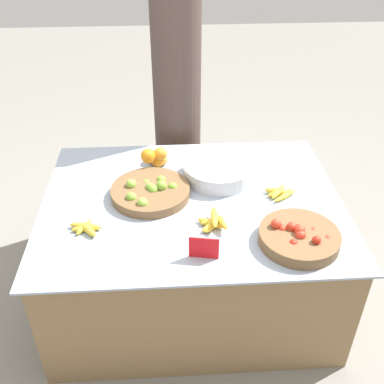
% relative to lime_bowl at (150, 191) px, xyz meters
% --- Properties ---
extents(ground_plane, '(12.00, 12.00, 0.00)m').
position_rel_lime_bowl_xyz_m(ground_plane, '(0.21, -0.05, -0.69)').
color(ground_plane, gray).
extents(market_table, '(1.53, 1.18, 0.66)m').
position_rel_lime_bowl_xyz_m(market_table, '(0.21, -0.05, -0.36)').
color(market_table, olive).
rests_on(market_table, ground_plane).
extents(lime_bowl, '(0.41, 0.41, 0.09)m').
position_rel_lime_bowl_xyz_m(lime_bowl, '(0.00, 0.00, 0.00)').
color(lime_bowl, brown).
rests_on(lime_bowl, market_table).
extents(tomato_basket, '(0.36, 0.36, 0.10)m').
position_rel_lime_bowl_xyz_m(tomato_basket, '(0.67, -0.41, 0.00)').
color(tomato_basket, brown).
rests_on(tomato_basket, market_table).
extents(orange_pile, '(0.15, 0.17, 0.14)m').
position_rel_lime_bowl_xyz_m(orange_pile, '(0.03, 0.29, 0.03)').
color(orange_pile, orange).
rests_on(orange_pile, market_table).
extents(metal_bowl, '(0.38, 0.38, 0.09)m').
position_rel_lime_bowl_xyz_m(metal_bowl, '(0.37, 0.16, 0.02)').
color(metal_bowl, silver).
rests_on(metal_bowl, market_table).
extents(price_sign, '(0.13, 0.03, 0.11)m').
position_rel_lime_bowl_xyz_m(price_sign, '(0.24, -0.48, 0.03)').
color(price_sign, red).
rests_on(price_sign, market_table).
extents(banana_bunch_middle_right, '(0.15, 0.17, 0.06)m').
position_rel_lime_bowl_xyz_m(banana_bunch_middle_right, '(0.30, -0.27, -0.00)').
color(banana_bunch_middle_right, gold).
rests_on(banana_bunch_middle_right, market_table).
extents(banana_bunch_middle_left, '(0.16, 0.15, 0.04)m').
position_rel_lime_bowl_xyz_m(banana_bunch_middle_left, '(-0.30, -0.26, -0.01)').
color(banana_bunch_middle_left, gold).
rests_on(banana_bunch_middle_left, market_table).
extents(banana_bunch_front_left, '(0.17, 0.16, 0.04)m').
position_rel_lime_bowl_xyz_m(banana_bunch_front_left, '(0.67, -0.04, -0.01)').
color(banana_bunch_front_left, gold).
rests_on(banana_bunch_front_left, market_table).
extents(vendor_person, '(0.31, 0.31, 1.70)m').
position_rel_lime_bowl_xyz_m(vendor_person, '(0.17, 0.79, 0.11)').
color(vendor_person, '#473833').
rests_on(vendor_person, ground_plane).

